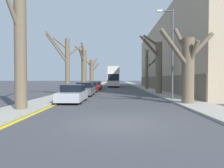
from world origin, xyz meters
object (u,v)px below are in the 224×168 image
at_px(street_tree_left_2, 84,67).
at_px(double_decker_bus, 114,76).
at_px(street_tree_left_1, 66,64).
at_px(street_tree_right_1, 158,65).
at_px(street_tree_right_0, 188,67).
at_px(parked_car_3, 96,86).
at_px(street_tree_left_0, 19,35).
at_px(street_tree_right_2, 148,68).
at_px(parked_car_1, 85,89).
at_px(parked_car_2, 91,87).
at_px(parked_car_0, 73,94).
at_px(lamp_post, 171,50).
at_px(street_tree_left_3, 92,72).

distance_m(street_tree_left_2, double_decker_bus, 12.86).
distance_m(street_tree_left_1, street_tree_right_1, 10.51).
bearing_deg(street_tree_right_0, parked_car_3, 113.68).
height_order(street_tree_right_1, double_decker_bus, street_tree_right_1).
relative_size(street_tree_left_2, double_decker_bus, 0.74).
xyz_separation_m(street_tree_left_0, street_tree_right_2, (10.95, 22.66, -0.77)).
relative_size(parked_car_1, parked_car_2, 1.08).
bearing_deg(parked_car_2, parked_car_1, -90.00).
relative_size(street_tree_left_0, street_tree_right_0, 1.74).
xyz_separation_m(parked_car_1, parked_car_3, (0.00, 11.74, -0.03)).
distance_m(parked_car_0, lamp_post, 8.89).
bearing_deg(street_tree_right_2, street_tree_left_2, -173.47).
relative_size(double_decker_bus, parked_car_2, 2.49).
xyz_separation_m(street_tree_left_1, parked_car_0, (1.98, -5.89, -2.83)).
height_order(street_tree_right_0, parked_car_1, street_tree_right_0).
bearing_deg(street_tree_left_1, parked_car_3, 80.70).
height_order(street_tree_left_3, parked_car_3, street_tree_left_3).
bearing_deg(parked_car_1, parked_car_2, 90.00).
xyz_separation_m(street_tree_left_0, street_tree_right_1, (10.47, 12.21, -0.84)).
bearing_deg(parked_car_3, lamp_post, -64.52).
height_order(street_tree_right_0, double_decker_bus, street_tree_right_0).
bearing_deg(street_tree_left_3, parked_car_3, -78.93).
bearing_deg(parked_car_1, street_tree_left_3, 95.09).
bearing_deg(double_decker_bus, street_tree_left_0, -98.61).
xyz_separation_m(street_tree_left_2, street_tree_right_2, (10.73, 1.23, -0.21)).
xyz_separation_m(double_decker_bus, parked_car_0, (-2.90, -28.96, -1.82)).
height_order(street_tree_left_3, street_tree_right_2, street_tree_right_2).
distance_m(street_tree_right_2, double_decker_bus, 12.20).
bearing_deg(lamp_post, street_tree_right_1, 87.58).
xyz_separation_m(street_tree_right_2, parked_car_1, (-8.81, -12.09, -2.91)).
xyz_separation_m(street_tree_left_1, street_tree_right_1, (10.31, 2.00, 0.03)).
bearing_deg(lamp_post, parked_car_1, 147.44).
xyz_separation_m(street_tree_left_2, parked_car_1, (1.92, -10.86, -3.12)).
distance_m(street_tree_left_3, street_tree_right_0, 31.02).
height_order(parked_car_1, parked_car_3, parked_car_1).
distance_m(double_decker_bus, parked_car_3, 11.48).
height_order(street_tree_left_0, street_tree_left_3, street_tree_left_0).
height_order(street_tree_left_0, parked_car_1, street_tree_left_0).
height_order(street_tree_left_1, street_tree_right_0, street_tree_left_1).
xyz_separation_m(street_tree_left_0, parked_car_3, (2.14, 22.31, -3.70)).
height_order(street_tree_right_1, parked_car_1, street_tree_right_1).
bearing_deg(street_tree_left_0, street_tree_right_1, 49.39).
xyz_separation_m(street_tree_left_3, parked_car_2, (1.92, -15.94, -2.60)).
xyz_separation_m(double_decker_bus, lamp_post, (5.14, -27.84, 1.81)).
bearing_deg(street_tree_left_1, street_tree_left_2, 89.68).
distance_m(street_tree_left_2, street_tree_left_3, 10.70).
bearing_deg(street_tree_left_3, street_tree_left_0, -90.39).
bearing_deg(street_tree_left_1, street_tree_right_1, 11.00).
bearing_deg(parked_car_0, street_tree_right_2, 64.35).
bearing_deg(parked_car_1, parked_car_0, -90.00).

